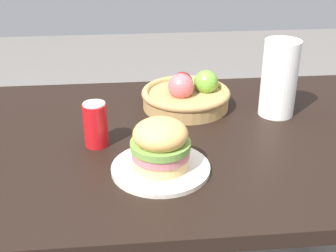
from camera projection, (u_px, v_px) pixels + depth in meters
dining_table at (173, 166)px, 1.35m from camera, size 1.40×0.90×0.75m
plate at (161, 168)px, 1.13m from camera, size 0.25×0.25×0.01m
sandwich at (160, 144)px, 1.10m from camera, size 0.15×0.15×0.13m
soda_can at (96, 124)px, 1.23m from camera, size 0.07×0.07×0.13m
fruit_basket at (187, 95)px, 1.47m from camera, size 0.29×0.29×0.12m
paper_towel_roll at (279, 78)px, 1.39m from camera, size 0.11×0.11×0.24m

